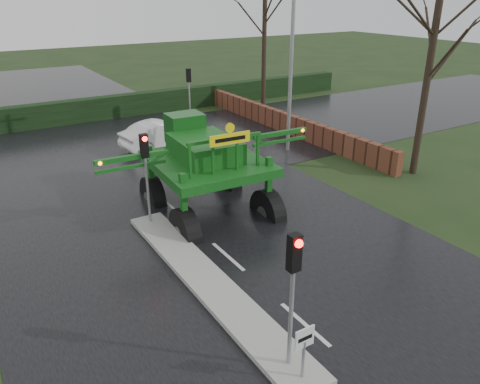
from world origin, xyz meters
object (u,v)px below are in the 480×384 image
street_light_right (287,36)px  white_sedan (163,148)px  traffic_signal_far (189,83)px  crop_sprayer (180,172)px  traffic_signal_near (293,274)px  keep_left_sign (304,345)px  traffic_signal_mid (145,160)px

street_light_right → white_sedan: street_light_right is taller
traffic_signal_far → crop_sprayer: size_ratio=0.40×
traffic_signal_near → crop_sprayer: bearing=83.8°
keep_left_sign → crop_sprayer: crop_sprayer is taller
keep_left_sign → street_light_right: (9.49, 13.50, 4.93)m
keep_left_sign → traffic_signal_mid: 9.12m
traffic_signal_far → white_sedan: size_ratio=0.77×
traffic_signal_far → crop_sprayer: bearing=62.8°
keep_left_sign → street_light_right: 17.23m
white_sedan → keep_left_sign: bearing=158.7°
street_light_right → traffic_signal_far: bearing=101.9°
keep_left_sign → crop_sprayer: bearing=84.1°
traffic_signal_near → traffic_signal_far: same height
white_sedan → traffic_signal_far: bearing=-50.6°
traffic_signal_mid → traffic_signal_far: same height
traffic_signal_mid → white_sedan: size_ratio=0.77×
white_sedan → traffic_signal_mid: bearing=146.1°
street_light_right → crop_sprayer: 10.96m
crop_sprayer → keep_left_sign: bearing=-93.0°
traffic_signal_mid → traffic_signal_near: bearing=-90.0°
traffic_signal_far → street_light_right: bearing=101.9°
street_light_right → traffic_signal_near: bearing=-126.1°
white_sedan → street_light_right: bearing=-134.5°
traffic_signal_near → crop_sprayer: size_ratio=0.40×
keep_left_sign → white_sedan: bearing=76.8°
traffic_signal_far → white_sedan: 6.05m
traffic_signal_mid → traffic_signal_far: size_ratio=1.00×
keep_left_sign → traffic_signal_near: traffic_signal_near is taller
crop_sprayer → white_sedan: size_ratio=1.90×
traffic_signal_mid → keep_left_sign: bearing=-90.0°
traffic_signal_mid → crop_sprayer: 1.38m
traffic_signal_near → traffic_signal_far: size_ratio=1.00×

